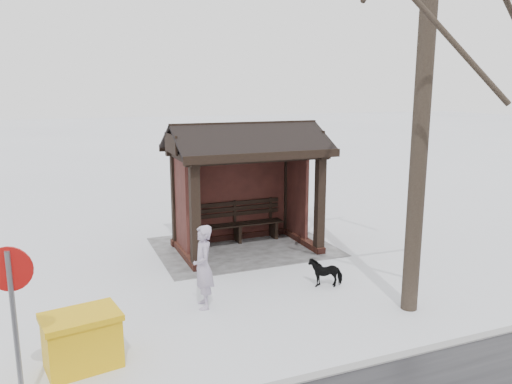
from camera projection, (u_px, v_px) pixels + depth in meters
ground at (246, 249)px, 12.16m from camera, size 120.00×120.00×0.00m
kerb at (383, 361)px, 7.16m from camera, size 120.00×0.15×0.06m
trampled_patch at (244, 247)px, 12.34m from camera, size 4.20×3.20×0.02m
bus_shelter at (244, 161)px, 11.86m from camera, size 3.60×2.40×3.09m
pedestrian at (203, 267)px, 8.81m from camera, size 0.42×0.59×1.51m
dog at (325, 272)px, 9.90m from camera, size 0.72×0.49×0.55m
grit_bin at (82, 340)px, 6.95m from camera, size 1.14×0.88×0.80m
road_sign at (12, 294)px, 5.73m from camera, size 0.52×0.17×2.10m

